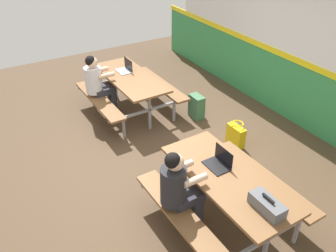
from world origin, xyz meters
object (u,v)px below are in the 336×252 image
at_px(student_further, 179,186).
at_px(laptop_dark, 219,162).
at_px(student_nearer, 98,81).
at_px(laptop_silver, 125,69).
at_px(toolbox_grey, 267,205).
at_px(tote_bag_bright, 236,135).
at_px(picnic_table_left, 130,85).
at_px(picnic_table_right, 226,187).
at_px(backpack_dark, 197,107).

bearing_deg(student_further, laptop_dark, 93.61).
relative_size(student_nearer, laptop_silver, 3.73).
xyz_separation_m(student_further, toolbox_grey, (0.80, 0.57, 0.10)).
distance_m(student_further, laptop_silver, 3.28).
bearing_deg(tote_bag_bright, picnic_table_left, -152.14).
relative_size(picnic_table_right, student_further, 1.50).
height_order(laptop_silver, laptop_dark, same).
bearing_deg(picnic_table_right, student_nearer, -173.94).
xyz_separation_m(toolbox_grey, tote_bag_bright, (-1.83, 1.20, -0.62)).
distance_m(backpack_dark, tote_bag_bright, 1.09).
relative_size(laptop_dark, tote_bag_bright, 0.75).
bearing_deg(laptop_silver, laptop_dark, -3.85).
xyz_separation_m(laptop_silver, backpack_dark, (1.06, 0.93, -0.57)).
xyz_separation_m(student_nearer, backpack_dark, (0.98, 1.52, -0.49)).
distance_m(picnic_table_left, student_nearer, 0.60).
bearing_deg(student_nearer, backpack_dark, 57.30).
bearing_deg(student_nearer, laptop_dark, 7.12).
distance_m(picnic_table_left, backpack_dark, 1.30).
xyz_separation_m(laptop_dark, tote_bag_bright, (-0.99, 1.17, -0.59)).
xyz_separation_m(laptop_silver, toolbox_grey, (3.98, -0.24, 0.02)).
relative_size(toolbox_grey, tote_bag_bright, 0.93).
height_order(student_further, toolbox_grey, student_further).
height_order(picnic_table_right, laptop_dark, laptop_dark).
relative_size(picnic_table_right, toolbox_grey, 4.52).
bearing_deg(toolbox_grey, picnic_table_right, -179.14).
bearing_deg(picnic_table_left, student_nearer, -107.74).
xyz_separation_m(picnic_table_right, laptop_dark, (-0.22, 0.03, 0.21)).
xyz_separation_m(picnic_table_right, student_nearer, (-3.27, -0.35, 0.13)).
bearing_deg(picnic_table_right, picnic_table_left, 176.07).
bearing_deg(tote_bag_bright, backpack_dark, -178.28).
bearing_deg(backpack_dark, student_nearer, -122.70).
height_order(picnic_table_right, tote_bag_bright, picnic_table_right).
bearing_deg(laptop_silver, student_nearer, -81.78).
distance_m(picnic_table_right, student_nearer, 3.29).
distance_m(picnic_table_left, laptop_silver, 0.34).
height_order(student_nearer, tote_bag_bright, student_nearer).
bearing_deg(picnic_table_right, laptop_silver, 175.81).
bearing_deg(picnic_table_right, student_further, -107.70).
relative_size(student_further, tote_bag_bright, 2.81).
height_order(laptop_silver, backpack_dark, laptop_silver).
relative_size(picnic_table_left, tote_bag_bright, 4.21).
distance_m(toolbox_grey, tote_bag_bright, 2.27).
height_order(student_further, backpack_dark, student_further).
xyz_separation_m(picnic_table_right, laptop_silver, (-3.36, 0.25, 0.21)).
bearing_deg(picnic_table_right, laptop_dark, 171.01).
xyz_separation_m(student_further, backpack_dark, (-2.11, 1.73, -0.49)).
bearing_deg(laptop_dark, tote_bag_bright, 130.19).
bearing_deg(laptop_silver, student_further, -14.22).
height_order(picnic_table_right, laptop_silver, laptop_silver).
bearing_deg(laptop_silver, picnic_table_right, -4.19).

